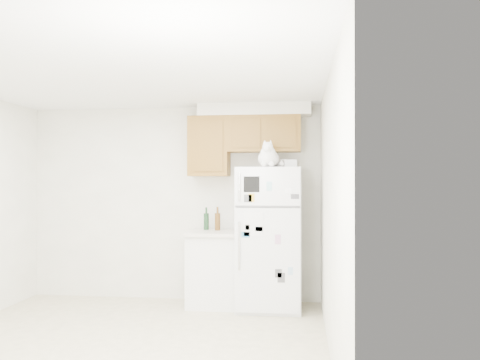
% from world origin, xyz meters
% --- Properties ---
extents(ground_plane, '(3.80, 4.00, 0.01)m').
position_xyz_m(ground_plane, '(0.00, 0.00, -0.01)').
color(ground_plane, beige).
extents(room_shell, '(3.84, 4.04, 2.52)m').
position_xyz_m(room_shell, '(0.12, 0.24, 1.67)').
color(room_shell, white).
rests_on(room_shell, ground_plane).
extents(refrigerator, '(0.76, 0.78, 1.70)m').
position_xyz_m(refrigerator, '(1.27, 1.61, 0.85)').
color(refrigerator, silver).
rests_on(refrigerator, ground_plane).
extents(base_counter, '(0.64, 0.64, 0.92)m').
position_xyz_m(base_counter, '(0.58, 1.68, 0.46)').
color(base_counter, white).
rests_on(base_counter, ground_plane).
extents(cat, '(0.30, 0.44, 0.31)m').
position_xyz_m(cat, '(1.28, 1.37, 1.82)').
color(cat, white).
rests_on(cat, refrigerator).
extents(storage_box_back, '(0.18, 0.13, 0.10)m').
position_xyz_m(storage_box_back, '(1.49, 1.74, 1.75)').
color(storage_box_back, white).
rests_on(storage_box_back, refrigerator).
extents(storage_box_front, '(0.17, 0.15, 0.09)m').
position_xyz_m(storage_box_front, '(1.52, 1.55, 1.74)').
color(storage_box_front, white).
rests_on(storage_box_front, refrigerator).
extents(bottle_green, '(0.07, 0.07, 0.29)m').
position_xyz_m(bottle_green, '(0.46, 1.84, 1.06)').
color(bottle_green, '#19381E').
rests_on(bottle_green, base_counter).
extents(bottle_amber, '(0.07, 0.07, 0.29)m').
position_xyz_m(bottle_amber, '(0.61, 1.79, 1.07)').
color(bottle_amber, '#593814').
rests_on(bottle_amber, base_counter).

